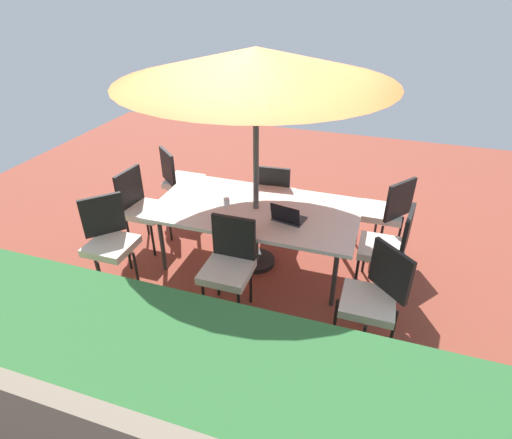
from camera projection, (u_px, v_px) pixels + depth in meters
The scene contains 14 objects.
ground_plane at pixel (256, 263), 4.84m from camera, with size 10.00×10.00×0.02m, color brown.
hedge_row at pixel (150, 395), 2.71m from camera, with size 6.30×0.95×1.06m, color #2D6633.
dining_table at pixel (256, 211), 4.47m from camera, with size 2.23×1.18×0.75m.
patio_umbrella at pixel (256, 66), 3.69m from camera, with size 2.62×2.62×2.39m.
chair_north at pixel (229, 263), 3.92m from camera, with size 0.46×0.46×0.98m.
chair_southwest at pixel (387, 210), 4.81m from camera, with size 0.58×0.58×0.98m.
chair_west at pixel (388, 245), 4.18m from camera, with size 0.49×0.48×0.98m.
chair_east at pixel (142, 205), 4.91m from camera, with size 0.48×0.47×0.98m.
chair_northwest at pixel (374, 295), 3.53m from camera, with size 0.59×0.59×0.98m.
chair_southeast at pixel (180, 178), 5.56m from camera, with size 0.58×0.59×0.98m.
chair_south at pixel (274, 194), 5.16m from camera, with size 0.47×0.48×0.98m.
chair_northeast at pixel (109, 238), 4.29m from camera, with size 0.59×0.59×0.98m.
laptop at pixel (288, 217), 4.19m from camera, with size 0.36×0.30×0.21m.
cup at pixel (227, 202), 4.47m from camera, with size 0.07×0.07×0.09m, color white.
Camera 1 is at (-1.21, 3.69, 2.92)m, focal length 28.53 mm.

